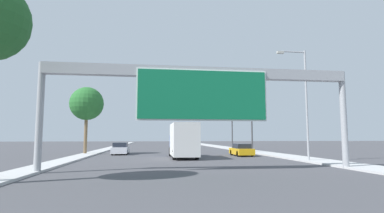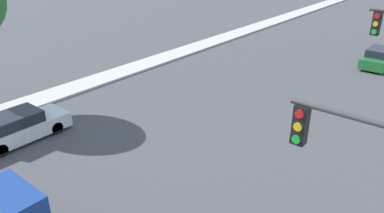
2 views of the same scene
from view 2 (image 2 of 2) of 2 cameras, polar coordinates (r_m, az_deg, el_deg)
name	(u,v)px [view 2 (image 2 of 2)]	position (r m, az deg, el deg)	size (l,w,h in m)	color
median_strip_left	(223,38)	(37.62, 4.74, 10.32)	(2.00, 120.00, 0.15)	#BBBBBB
car_far_left	(19,127)	(20.30, -24.87, -2.87)	(1.87, 4.65, 1.46)	silver
car_far_center	(379,58)	(32.51, 26.65, 6.65)	(1.81, 4.41, 1.48)	#1E662D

